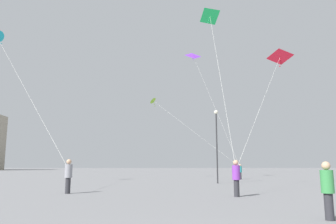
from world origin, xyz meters
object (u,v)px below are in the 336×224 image
at_px(kite_crimson_delta, 280,58).
at_px(kite_lime_diamond, 154,102).
at_px(kite_violet_delta, 194,58).
at_px(lamppost_east, 217,135).
at_px(person_in_teal, 240,171).
at_px(person_in_green, 328,188).
at_px(kite_emerald_delta, 210,18).
at_px(person_in_grey, 68,175).
at_px(person_in_purple, 236,176).

xyz_separation_m(kite_crimson_delta, kite_lime_diamond, (-10.06, 14.15, -0.70)).
distance_m(kite_violet_delta, kite_crimson_delta, 15.05).
bearing_deg(lamppost_east, kite_crimson_delta, -40.37).
distance_m(person_in_teal, person_in_green, 25.92).
height_order(person_in_teal, person_in_green, person_in_green).
relative_size(kite_emerald_delta, kite_lime_diamond, 1.11).
distance_m(kite_crimson_delta, kite_lime_diamond, 17.38).
height_order(kite_crimson_delta, lamppost_east, kite_crimson_delta).
height_order(kite_violet_delta, kite_lime_diamond, kite_violet_delta).
bearing_deg(kite_violet_delta, person_in_grey, -114.92).
height_order(person_in_purple, person_in_grey, person_in_grey).
bearing_deg(person_in_green, person_in_grey, -123.14).
bearing_deg(person_in_grey, person_in_green, -74.42).
bearing_deg(person_in_purple, kite_violet_delta, -54.03).
relative_size(kite_violet_delta, lamppost_east, 2.18).
xyz_separation_m(person_in_purple, person_in_green, (1.10, -6.85, -0.08)).
distance_m(person_in_grey, person_in_green, 13.23).
distance_m(person_in_teal, kite_emerald_delta, 18.11).
relative_size(kite_crimson_delta, kite_lime_diamond, 0.90).
xyz_separation_m(kite_violet_delta, kite_emerald_delta, (-0.35, -15.77, -2.43)).
height_order(kite_crimson_delta, kite_emerald_delta, kite_emerald_delta).
relative_size(person_in_teal, kite_crimson_delta, 0.18).
height_order(person_in_purple, kite_crimson_delta, kite_crimson_delta).
height_order(kite_violet_delta, kite_emerald_delta, kite_violet_delta).
height_order(person_in_grey, kite_violet_delta, kite_violet_delta).
height_order(person_in_purple, kite_lime_diamond, kite_lime_diamond).
relative_size(person_in_green, kite_emerald_delta, 0.15).
height_order(person_in_teal, person_in_grey, person_in_grey).
height_order(person_in_green, lamppost_east, lamppost_east).
bearing_deg(kite_crimson_delta, person_in_green, -106.43).
bearing_deg(lamppost_east, person_in_grey, -135.79).
distance_m(kite_violet_delta, kite_emerald_delta, 15.96).
height_order(person_in_teal, kite_crimson_delta, kite_crimson_delta).
distance_m(person_in_teal, lamppost_east, 8.84).
height_order(person_in_teal, kite_emerald_delta, kite_emerald_delta).
bearing_deg(person_in_teal, kite_violet_delta, 149.14).
bearing_deg(kite_crimson_delta, kite_violet_delta, 111.79).
bearing_deg(person_in_purple, person_in_green, 135.23).
xyz_separation_m(kite_lime_diamond, lamppost_east, (5.65, -10.40, -4.93)).
height_order(person_in_teal, kite_lime_diamond, kite_lime_diamond).
distance_m(person_in_purple, person_in_green, 6.94).
bearing_deg(person_in_purple, lamppost_east, -58.74).
height_order(kite_emerald_delta, lamppost_east, kite_emerald_delta).
bearing_deg(person_in_teal, lamppost_east, -121.79).
xyz_separation_m(person_in_grey, kite_violet_delta, (8.88, 19.10, 13.20)).
bearing_deg(kite_violet_delta, person_in_purple, -90.15).
distance_m(kite_crimson_delta, kite_emerald_delta, 6.53).
xyz_separation_m(kite_emerald_delta, kite_lime_diamond, (-4.38, 16.59, -2.81)).
bearing_deg(kite_violet_delta, person_in_green, -87.86).
bearing_deg(lamppost_east, kite_emerald_delta, -101.59).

